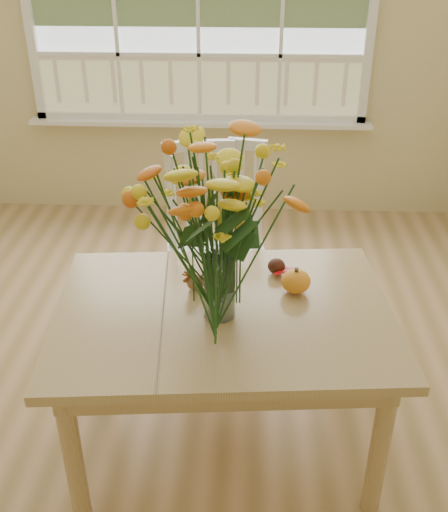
{
  "coord_description": "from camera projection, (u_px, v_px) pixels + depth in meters",
  "views": [
    {
      "loc": [
        0.37,
        -1.95,
        1.97
      ],
      "look_at": [
        0.28,
        -0.08,
        0.9
      ],
      "focal_mm": 42.0,
      "sensor_mm": 36.0,
      "label": 1
    }
  ],
  "objects": [
    {
      "name": "flower_vase",
      "position": [
        219.0,
        221.0,
        2.03
      ],
      "size": [
        0.54,
        0.54,
        0.65
      ],
      "color": "white",
      "rests_on": "dining_table"
    },
    {
      "name": "wall_back",
      "position": [
        199.0,
        23.0,
        3.97
      ],
      "size": [
        4.0,
        0.02,
        2.7
      ],
      "primitive_type": "cube",
      "color": "beige",
      "rests_on": "floor"
    },
    {
      "name": "dark_gourd",
      "position": [
        276.0,
        267.0,
        2.46
      ],
      "size": [
        0.12,
        0.07,
        0.06
      ],
      "color": "#38160F",
      "rests_on": "dining_table"
    },
    {
      "name": "windsor_chair",
      "position": [
        217.0,
        244.0,
        2.9
      ],
      "size": [
        0.54,
        0.52,
        1.04
      ],
      "rotation": [
        0.0,
        0.0,
        0.13
      ],
      "color": "white",
      "rests_on": "floor"
    },
    {
      "name": "pumpkin",
      "position": [
        296.0,
        282.0,
        2.33
      ],
      "size": [
        0.12,
        0.12,
        0.09
      ],
      "primitive_type": "ellipsoid",
      "color": "orange",
      "rests_on": "dining_table"
    },
    {
      "name": "dining_table",
      "position": [
        224.0,
        329.0,
        2.3
      ],
      "size": [
        1.34,
        1.01,
        0.68
      ],
      "rotation": [
        0.0,
        0.0,
        0.09
      ],
      "color": "tan",
      "rests_on": "floor"
    },
    {
      "name": "turkey_figurine",
      "position": [
        196.0,
        282.0,
        2.35
      ],
      "size": [
        0.09,
        0.09,
        0.1
      ],
      "rotation": [
        0.0,
        0.0,
        0.5
      ],
      "color": "#CCB78C",
      "rests_on": "dining_table"
    },
    {
      "name": "floor",
      "position": [
        162.0,
        421.0,
        2.69
      ],
      "size": [
        4.0,
        4.5,
        0.01
      ],
      "primitive_type": "cube",
      "color": "#A0804D",
      "rests_on": "ground"
    }
  ]
}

